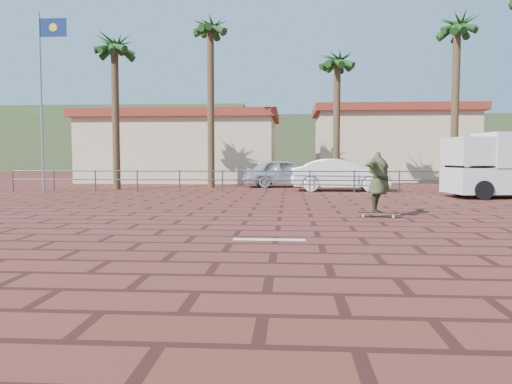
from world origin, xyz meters
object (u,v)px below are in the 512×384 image
(car_white, at_px, (340,175))
(longboard, at_px, (378,214))
(skateboarder, at_px, (379,182))
(car_silver, at_px, (284,173))
(campervan, at_px, (512,164))

(car_white, bearing_deg, longboard, 179.17)
(skateboarder, distance_m, car_white, 10.34)
(car_silver, height_order, car_white, car_white)
(skateboarder, height_order, campervan, campervan)
(campervan, relative_size, car_white, 1.12)
(skateboarder, xyz_separation_m, car_silver, (-2.66, 13.33, -0.18))
(car_silver, bearing_deg, longboard, 178.84)
(longboard, relative_size, skateboarder, 0.57)
(campervan, bearing_deg, car_white, 144.04)
(campervan, bearing_deg, skateboarder, -140.68)
(longboard, xyz_separation_m, car_silver, (-2.66, 13.33, 0.66))
(longboard, xyz_separation_m, campervan, (6.40, 6.91, 1.25))
(skateboarder, relative_size, campervan, 0.39)
(car_white, bearing_deg, campervan, -118.99)
(skateboarder, xyz_separation_m, campervan, (6.40, 6.91, 0.41))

